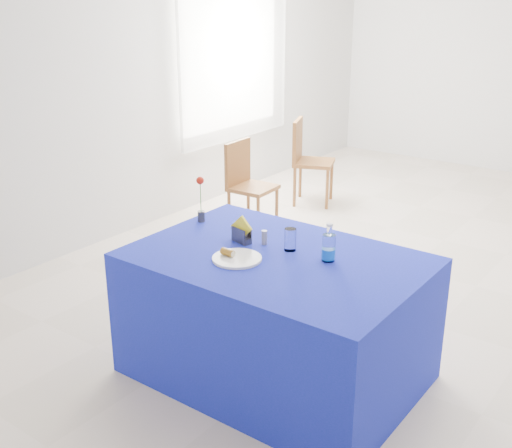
{
  "coord_description": "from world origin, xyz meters",
  "views": [
    {
      "loc": [
        1.84,
        -4.6,
        2.16
      ],
      "look_at": [
        -0.15,
        -1.89,
        0.92
      ],
      "focal_mm": 45.0,
      "sensor_mm": 36.0,
      "label": 1
    }
  ],
  "objects_px": {
    "blue_table": "(276,317)",
    "water_bottle": "(329,248)",
    "chair_win_a": "(246,180)",
    "plate": "(237,259)",
    "chair_win_b": "(306,155)"
  },
  "relations": [
    {
      "from": "water_bottle",
      "to": "chair_win_b",
      "type": "relative_size",
      "value": 0.24
    },
    {
      "from": "blue_table",
      "to": "chair_win_b",
      "type": "distance_m",
      "value": 3.28
    },
    {
      "from": "plate",
      "to": "water_bottle",
      "type": "relative_size",
      "value": 1.27
    },
    {
      "from": "plate",
      "to": "chair_win_b",
      "type": "xyz_separation_m",
      "value": [
        -1.45,
        3.03,
        -0.25
      ]
    },
    {
      "from": "water_bottle",
      "to": "plate",
      "type": "bearing_deg",
      "value": -144.41
    },
    {
      "from": "blue_table",
      "to": "water_bottle",
      "type": "xyz_separation_m",
      "value": [
        0.26,
        0.12,
        0.45
      ]
    },
    {
      "from": "plate",
      "to": "water_bottle",
      "type": "bearing_deg",
      "value": 35.59
    },
    {
      "from": "plate",
      "to": "blue_table",
      "type": "relative_size",
      "value": 0.17
    },
    {
      "from": "water_bottle",
      "to": "chair_win_a",
      "type": "distance_m",
      "value": 2.58
    },
    {
      "from": "chair_win_b",
      "to": "plate",
      "type": "bearing_deg",
      "value": -177.22
    },
    {
      "from": "plate",
      "to": "chair_win_b",
      "type": "relative_size",
      "value": 0.31
    },
    {
      "from": "chair_win_b",
      "to": "chair_win_a",
      "type": "bearing_deg",
      "value": 155.95
    },
    {
      "from": "blue_table",
      "to": "chair_win_a",
      "type": "xyz_separation_m",
      "value": [
        -1.62,
        1.84,
        0.11
      ]
    },
    {
      "from": "plate",
      "to": "chair_win_b",
      "type": "bearing_deg",
      "value": 115.63
    },
    {
      "from": "blue_table",
      "to": "chair_win_a",
      "type": "relative_size",
      "value": 1.9
    }
  ]
}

